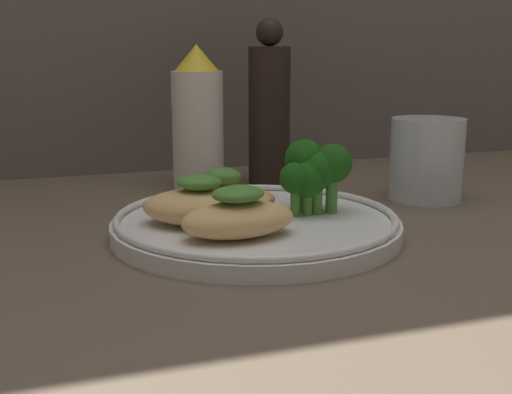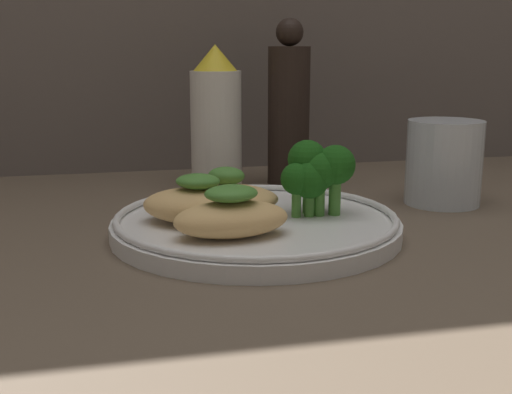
{
  "view_description": "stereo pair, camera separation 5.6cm",
  "coord_description": "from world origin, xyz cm",
  "px_view_note": "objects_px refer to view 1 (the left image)",
  "views": [
    {
      "loc": [
        -17.33,
        -51.32,
        15.82
      ],
      "look_at": [
        0.0,
        0.0,
        3.4
      ],
      "focal_mm": 45.0,
      "sensor_mm": 36.0,
      "label": 1
    },
    {
      "loc": [
        -11.99,
        -52.83,
        15.82
      ],
      "look_at": [
        0.0,
        0.0,
        3.4
      ],
      "focal_mm": 45.0,
      "sensor_mm": 36.0,
      "label": 2
    }
  ],
  "objects_px": {
    "pepper_grinder": "(269,110)",
    "drinking_glass": "(426,159)",
    "broccoli_bunch": "(313,170)",
    "sauce_bottle": "(194,121)",
    "plate": "(256,224)"
  },
  "relations": [
    {
      "from": "pepper_grinder",
      "to": "drinking_glass",
      "type": "xyz_separation_m",
      "value": [
        0.13,
        -0.14,
        -0.04
      ]
    },
    {
      "from": "broccoli_bunch",
      "to": "pepper_grinder",
      "type": "bearing_deg",
      "value": 81.08
    },
    {
      "from": "sauce_bottle",
      "to": "drinking_glass",
      "type": "distance_m",
      "value": 0.26
    },
    {
      "from": "pepper_grinder",
      "to": "sauce_bottle",
      "type": "bearing_deg",
      "value": 180.0
    },
    {
      "from": "broccoli_bunch",
      "to": "sauce_bottle",
      "type": "relative_size",
      "value": 0.41
    },
    {
      "from": "broccoli_bunch",
      "to": "plate",
      "type": "bearing_deg",
      "value": -175.9
    },
    {
      "from": "broccoli_bunch",
      "to": "pepper_grinder",
      "type": "height_order",
      "value": "pepper_grinder"
    },
    {
      "from": "plate",
      "to": "sauce_bottle",
      "type": "relative_size",
      "value": 1.53
    },
    {
      "from": "plate",
      "to": "pepper_grinder",
      "type": "xyz_separation_m",
      "value": [
        0.09,
        0.21,
        0.08
      ]
    },
    {
      "from": "plate",
      "to": "pepper_grinder",
      "type": "relative_size",
      "value": 1.29
    },
    {
      "from": "sauce_bottle",
      "to": "drinking_glass",
      "type": "height_order",
      "value": "sauce_bottle"
    },
    {
      "from": "sauce_bottle",
      "to": "drinking_glass",
      "type": "bearing_deg",
      "value": -32.17
    },
    {
      "from": "broccoli_bunch",
      "to": "pepper_grinder",
      "type": "distance_m",
      "value": 0.21
    },
    {
      "from": "sauce_bottle",
      "to": "pepper_grinder",
      "type": "relative_size",
      "value": 0.85
    },
    {
      "from": "plate",
      "to": "sauce_bottle",
      "type": "xyz_separation_m",
      "value": [
        -0.0,
        0.21,
        0.07
      ]
    }
  ]
}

